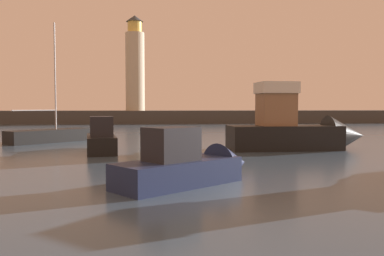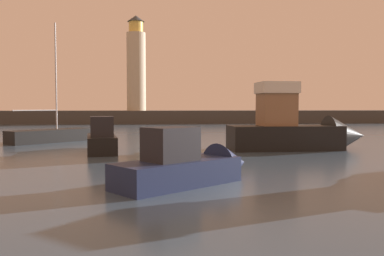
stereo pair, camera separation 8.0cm
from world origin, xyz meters
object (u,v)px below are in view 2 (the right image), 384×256
Objects in this scene: lighthouse at (136,66)px; motorboat_0 at (301,130)px; motorboat_3 at (101,140)px; motorboat_4 at (195,165)px; sailboat_moored at (50,135)px.

motorboat_0 is at bearing -73.93° from lighthouse.
motorboat_0 reaches higher than motorboat_3.
motorboat_3 is 12.14m from motorboat_4.
sailboat_moored is at bearing -99.24° from lighthouse.
motorboat_3 is (-0.84, -42.16, -8.76)m from lighthouse.
sailboat_moored is (-9.63, 18.26, -0.10)m from motorboat_4.
lighthouse is 2.51× the size of motorboat_3.
lighthouse reaches higher than motorboat_0.
motorboat_4 is (3.92, -53.32, -8.85)m from lighthouse.
lighthouse is 1.68× the size of motorboat_0.
motorboat_0 is 19.31m from sailboat_moored.
motorboat_0 reaches higher than motorboat_4.
motorboat_0 is at bearing 53.16° from motorboat_4.
lighthouse reaches higher than motorboat_3.
motorboat_0 is (12.18, -42.30, -8.22)m from lighthouse.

